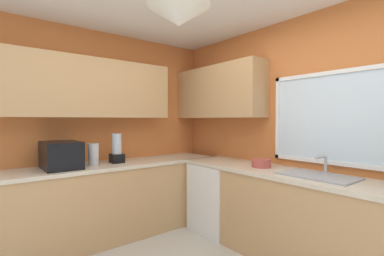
% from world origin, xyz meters
% --- Properties ---
extents(room_shell, '(4.03, 3.48, 2.61)m').
position_xyz_m(room_shell, '(-0.82, 0.52, 1.82)').
color(room_shell, '#D17238').
rests_on(room_shell, ground_plane).
extents(counter_run_left, '(0.65, 3.09, 0.90)m').
position_xyz_m(counter_run_left, '(-1.64, 0.00, 0.45)').
color(counter_run_left, tan).
rests_on(counter_run_left, ground_plane).
extents(counter_run_back, '(3.12, 0.65, 0.90)m').
position_xyz_m(counter_run_back, '(0.21, 1.37, 0.45)').
color(counter_run_back, tan).
rests_on(counter_run_back, ground_plane).
extents(dishwasher, '(0.60, 0.60, 0.85)m').
position_xyz_m(dishwasher, '(-0.98, 1.34, 0.43)').
color(dishwasher, white).
rests_on(dishwasher, ground_plane).
extents(microwave, '(0.48, 0.36, 0.29)m').
position_xyz_m(microwave, '(-1.64, -0.39, 1.04)').
color(microwave, black).
rests_on(microwave, counter_run_left).
extents(kettle, '(0.12, 0.12, 0.26)m').
position_xyz_m(kettle, '(-1.62, -0.05, 1.02)').
color(kettle, '#B7B7BC').
rests_on(kettle, counter_run_left).
extents(sink_assembly, '(0.66, 0.40, 0.19)m').
position_xyz_m(sink_assembly, '(0.28, 1.38, 0.91)').
color(sink_assembly, '#9EA0A5').
rests_on(sink_assembly, counter_run_back).
extents(bowl, '(0.21, 0.21, 0.09)m').
position_xyz_m(bowl, '(-0.35, 1.37, 0.94)').
color(bowl, '#B74C42').
rests_on(bowl, counter_run_back).
extents(blender_appliance, '(0.15, 0.15, 0.36)m').
position_xyz_m(blender_appliance, '(-1.64, 0.24, 1.06)').
color(blender_appliance, black).
rests_on(blender_appliance, counter_run_left).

